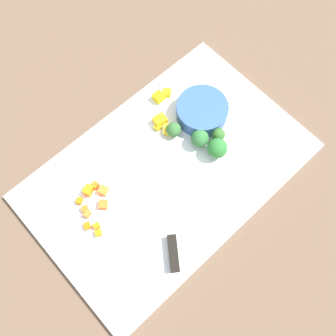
% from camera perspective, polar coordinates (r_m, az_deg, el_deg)
% --- Properties ---
extents(ground_plane, '(4.00, 4.00, 0.00)m').
position_cam_1_polar(ground_plane, '(0.74, 0.00, -0.62)').
color(ground_plane, brown).
extents(cutting_board, '(0.54, 0.35, 0.01)m').
position_cam_1_polar(cutting_board, '(0.73, 0.00, -0.45)').
color(cutting_board, white).
rests_on(cutting_board, ground_plane).
extents(prep_bowl, '(0.11, 0.11, 0.04)m').
position_cam_1_polar(prep_bowl, '(0.77, 5.22, 8.67)').
color(prep_bowl, '#315790').
rests_on(prep_bowl, cutting_board).
extents(chef_knife, '(0.20, 0.26, 0.02)m').
position_cam_1_polar(chef_knife, '(0.70, 0.20, -7.17)').
color(chef_knife, silver).
rests_on(chef_knife, cutting_board).
extents(carrot_dice_0, '(0.02, 0.02, 0.02)m').
position_cam_1_polar(carrot_dice_0, '(0.72, -12.07, -3.35)').
color(carrot_dice_0, orange).
rests_on(carrot_dice_0, cutting_board).
extents(carrot_dice_1, '(0.02, 0.02, 0.01)m').
position_cam_1_polar(carrot_dice_1, '(0.70, -10.58, -9.77)').
color(carrot_dice_1, orange).
rests_on(carrot_dice_1, cutting_board).
extents(carrot_dice_2, '(0.02, 0.02, 0.01)m').
position_cam_1_polar(carrot_dice_2, '(0.71, -9.86, -5.54)').
color(carrot_dice_2, orange).
rests_on(carrot_dice_2, cutting_board).
extents(carrot_dice_3, '(0.01, 0.01, 0.01)m').
position_cam_1_polar(carrot_dice_3, '(0.73, -11.08, -2.60)').
color(carrot_dice_3, orange).
rests_on(carrot_dice_3, cutting_board).
extents(carrot_dice_4, '(0.01, 0.01, 0.01)m').
position_cam_1_polar(carrot_dice_4, '(0.72, -12.58, -6.14)').
color(carrot_dice_4, orange).
rests_on(carrot_dice_4, cutting_board).
extents(carrot_dice_5, '(0.02, 0.02, 0.01)m').
position_cam_1_polar(carrot_dice_5, '(0.72, -9.87, -3.41)').
color(carrot_dice_5, orange).
rests_on(carrot_dice_5, cutting_board).
extents(carrot_dice_6, '(0.02, 0.01, 0.01)m').
position_cam_1_polar(carrot_dice_6, '(0.72, -13.38, -4.90)').
color(carrot_dice_6, orange).
rests_on(carrot_dice_6, cutting_board).
extents(carrot_dice_7, '(0.01, 0.02, 0.01)m').
position_cam_1_polar(carrot_dice_7, '(0.71, -12.24, -8.67)').
color(carrot_dice_7, orange).
rests_on(carrot_dice_7, cutting_board).
extents(carrot_dice_8, '(0.01, 0.01, 0.01)m').
position_cam_1_polar(carrot_dice_8, '(0.70, -10.84, -8.71)').
color(carrot_dice_8, orange).
rests_on(carrot_dice_8, cutting_board).
extents(carrot_dice_9, '(0.01, 0.01, 0.01)m').
position_cam_1_polar(carrot_dice_9, '(0.71, -12.22, -6.90)').
color(carrot_dice_9, orange).
rests_on(carrot_dice_9, cutting_board).
extents(pepper_dice_0, '(0.03, 0.02, 0.02)m').
position_cam_1_polar(pepper_dice_0, '(0.76, -1.24, 7.29)').
color(pepper_dice_0, yellow).
rests_on(pepper_dice_0, cutting_board).
extents(pepper_dice_1, '(0.02, 0.02, 0.02)m').
position_cam_1_polar(pepper_dice_1, '(0.79, -1.44, 10.83)').
color(pepper_dice_1, yellow).
rests_on(pepper_dice_1, cutting_board).
extents(pepper_dice_2, '(0.02, 0.02, 0.01)m').
position_cam_1_polar(pepper_dice_2, '(0.80, -0.21, 11.45)').
color(pepper_dice_2, yellow).
rests_on(pepper_dice_2, cutting_board).
extents(pepper_dice_3, '(0.01, 0.01, 0.01)m').
position_cam_1_polar(pepper_dice_3, '(0.76, -1.60, 6.23)').
color(pepper_dice_3, yellow).
rests_on(pepper_dice_3, cutting_board).
extents(pepper_dice_4, '(0.03, 0.03, 0.02)m').
position_cam_1_polar(pepper_dice_4, '(0.76, 0.06, 5.87)').
color(pepper_dice_4, yellow).
rests_on(pepper_dice_4, cutting_board).
extents(broccoli_floret_0, '(0.03, 0.03, 0.03)m').
position_cam_1_polar(broccoli_floret_0, '(0.74, 0.88, 5.89)').
color(broccoli_floret_0, '#95B768').
rests_on(broccoli_floret_0, cutting_board).
extents(broccoli_floret_1, '(0.03, 0.03, 0.03)m').
position_cam_1_polar(broccoli_floret_1, '(0.74, 7.73, 5.08)').
color(broccoli_floret_1, '#85B163').
rests_on(broccoli_floret_1, cutting_board).
extents(broccoli_floret_2, '(0.04, 0.04, 0.05)m').
position_cam_1_polar(broccoli_floret_2, '(0.73, 7.54, 3.01)').
color(broccoli_floret_2, '#96BE56').
rests_on(broccoli_floret_2, cutting_board).
extents(broccoli_floret_3, '(0.04, 0.04, 0.04)m').
position_cam_1_polar(broccoli_floret_3, '(0.73, 4.88, 4.56)').
color(broccoli_floret_3, '#83AF56').
rests_on(broccoli_floret_3, cutting_board).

